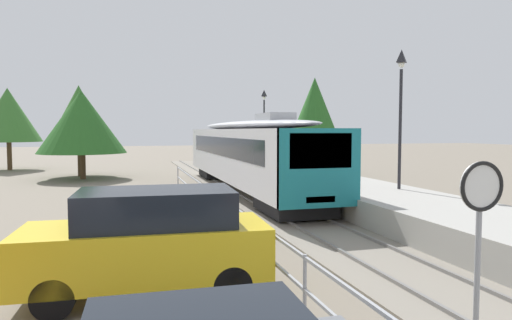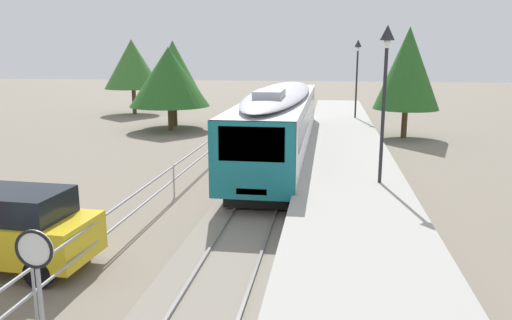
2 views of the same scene
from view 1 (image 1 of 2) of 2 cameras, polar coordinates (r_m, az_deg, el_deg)
The scene contains 13 objects.
ground_plane at distance 17.03m, azimuth -5.76°, elevation -7.02°, with size 160.00×160.00×0.00m, color slate.
track_rails at distance 17.79m, azimuth 3.85°, elevation -6.44°, with size 3.20×60.00×0.14m.
commuter_train at distance 23.36m, azimuth -1.19°, elevation 1.20°, with size 2.82×18.77×3.74m.
station_platform at distance 19.06m, azimuth 13.12°, elevation -4.58°, with size 3.90×60.00×0.90m, color #A8A59E.
platform_lamp_mid_platform at distance 18.48m, azimuth 17.65°, elevation 8.06°, with size 0.34×0.34×5.35m.
platform_lamp_far_end at distance 34.88m, azimuth 1.02°, elevation 6.10°, with size 0.34×0.34×5.35m.
speed_limit_sign at distance 6.15m, azimuth 26.24°, elevation -6.44°, with size 0.61×0.10×2.81m.
carpark_fence at distance 7.35m, azimuth 6.12°, elevation -14.22°, with size 0.06×36.06×1.25m.
parked_suv_yellow at distance 9.09m, azimuth -13.23°, elevation -9.79°, with size 4.69×2.12×2.04m.
tree_behind_carpark at distance 31.70m, azimuth -20.95°, elevation 4.48°, with size 5.60×5.60×5.76m.
tree_behind_station_far at distance 41.39m, azimuth -28.58°, elevation 4.96°, with size 5.00×5.00×6.54m.
tree_distant_left at distance 33.32m, azimuth 7.33°, elevation 5.81°, with size 4.11×4.11×6.97m.
tree_distant_centre at distance 33.75m, azimuth -21.22°, elevation 5.11°, with size 4.37×4.37×6.26m.
Camera 1 is at (-5.94, 5.53, 3.17)m, focal length 32.00 mm.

